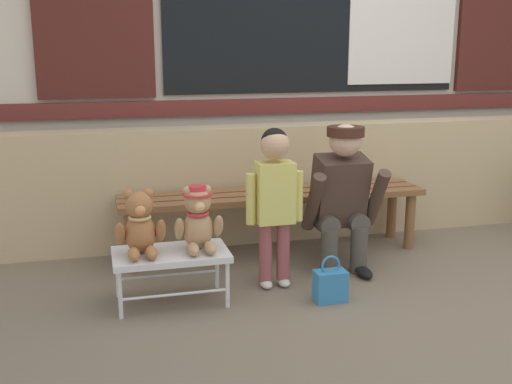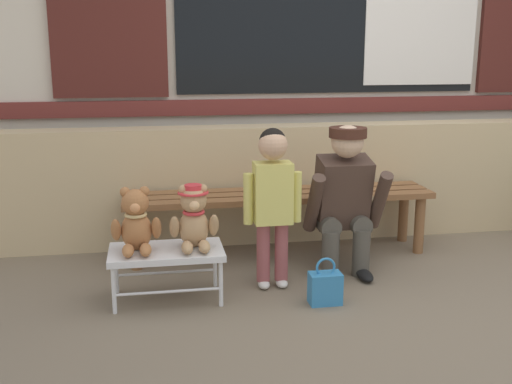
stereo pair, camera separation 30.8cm
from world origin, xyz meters
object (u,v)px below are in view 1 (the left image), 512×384
Objects in this scene: wooden_bench_long at (273,202)px; child_standing at (275,190)px; handbag_on_ground at (330,285)px; small_display_bench at (171,257)px; teddy_bear_with_hat at (198,220)px; adult_crouching at (342,197)px; teddy_bear_plain at (140,225)px.

child_standing is (-0.16, -0.58, 0.22)m from wooden_bench_long.
small_display_bench is at bearing 166.11° from handbag_on_ground.
small_display_bench is at bearing -139.72° from wooden_bench_long.
teddy_bear_with_hat reaches higher than handbag_on_ground.
small_display_bench is at bearing -167.10° from adult_crouching.
wooden_bench_long is 0.54m from adult_crouching.
wooden_bench_long is at bearing 35.11° from teddy_bear_plain.
adult_crouching is 0.66m from handbag_on_ground.
teddy_bear_with_hat is (0.16, 0.00, 0.21)m from small_display_bench.
adult_crouching is at bearing 61.76° from handbag_on_ground.
adult_crouching is (0.50, 0.17, -0.11)m from child_standing.
wooden_bench_long is 0.64m from child_standing.
child_standing is (0.63, 0.09, 0.33)m from small_display_bench.
wooden_bench_long is 2.21× the size of adult_crouching.
child_standing is 0.63m from handbag_on_ground.
teddy_bear_plain reaches higher than handbag_on_ground.
teddy_bear_plain is 1.11m from handbag_on_ground.
small_display_bench is 0.91m from handbag_on_ground.
adult_crouching is at bearing -50.71° from wooden_bench_long.
teddy_bear_plain is at bearing -144.89° from wooden_bench_long.
adult_crouching is (1.28, 0.26, 0.02)m from teddy_bear_plain.
teddy_bear_with_hat is (-0.63, -0.67, 0.10)m from wooden_bench_long.
handbag_on_ground is (1.03, -0.22, -0.37)m from teddy_bear_plain.
teddy_bear_with_hat is at bearing -133.33° from wooden_bench_long.
small_display_bench is 0.67× the size of adult_crouching.
adult_crouching reaches higher than teddy_bear_plain.
child_standing is at bearing 6.33° from teddy_bear_plain.
teddy_bear_with_hat is 0.38× the size of child_standing.
adult_crouching reaches higher than small_display_bench.
adult_crouching is at bearing 12.90° from small_display_bench.
teddy_bear_plain is (-0.16, 0.00, 0.20)m from small_display_bench.
teddy_bear_plain is 1.00× the size of teddy_bear_with_hat.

